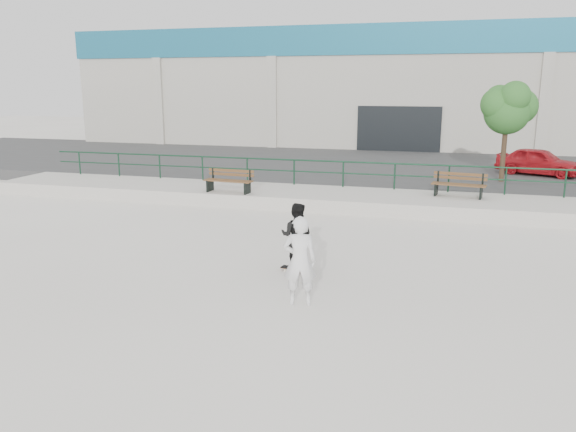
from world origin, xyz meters
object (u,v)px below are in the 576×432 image
(bench_left, at_px, (229,181))
(bench_right, at_px, (459,185))
(tree, at_px, (508,107))
(seated_skater, at_px, (300,261))
(red_car, at_px, (539,161))
(standing_skater, at_px, (297,236))
(skateboard, at_px, (296,269))

(bench_left, relative_size, bench_right, 0.98)
(bench_right, relative_size, tree, 0.47)
(tree, height_order, seated_skater, tree)
(seated_skater, bearing_deg, bench_right, -120.77)
(red_car, relative_size, standing_skater, 2.22)
(red_car, bearing_deg, bench_right, 174.13)
(standing_skater, relative_size, seated_skater, 0.86)
(standing_skater, xyz_separation_m, seated_skater, (0.59, -1.97, 0.03))
(red_car, height_order, seated_skater, seated_skater)
(bench_left, distance_m, red_car, 14.03)
(bench_right, xyz_separation_m, standing_skater, (-3.85, -8.26, -0.03))
(tree, bearing_deg, skateboard, -114.83)
(bench_right, height_order, tree, tree)
(standing_skater, bearing_deg, bench_left, -56.24)
(bench_left, height_order, standing_skater, standing_skater)
(bench_right, distance_m, skateboard, 9.15)
(bench_left, xyz_separation_m, skateboard, (4.43, -6.85, -0.85))
(bench_right, bearing_deg, red_car, 69.65)
(standing_skater, distance_m, seated_skater, 2.05)
(tree, bearing_deg, bench_right, -114.54)
(tree, xyz_separation_m, standing_skater, (-5.65, -12.22, -2.67))
(tree, distance_m, red_car, 3.74)
(skateboard, distance_m, seated_skater, 2.23)
(tree, xyz_separation_m, skateboard, (-5.65, -12.22, -3.50))
(tree, height_order, skateboard, tree)
(bench_left, relative_size, standing_skater, 1.17)
(bench_right, height_order, skateboard, bench_right)
(bench_right, relative_size, red_car, 0.54)
(skateboard, distance_m, standing_skater, 0.83)
(bench_right, xyz_separation_m, tree, (1.81, 3.96, 2.64))
(tree, distance_m, skateboard, 13.91)
(tree, bearing_deg, red_car, 53.30)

